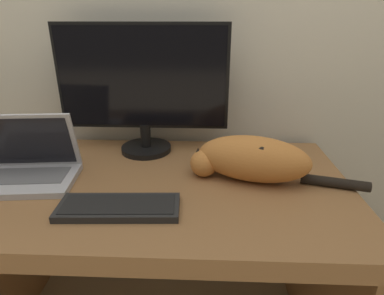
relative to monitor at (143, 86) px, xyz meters
The scene contains 6 objects.
desk 0.49m from the monitor, 79.06° to the right, with size 1.30×0.72×0.74m.
monitor is the anchor object (origin of this frame).
laptop 0.48m from the monitor, 142.69° to the right, with size 0.33×0.24×0.22m.
external_keyboard 0.49m from the monitor, 90.28° to the right, with size 0.34×0.14×0.02m.
cat 0.48m from the monitor, 30.79° to the right, with size 0.56×0.23×0.15m.
small_toy 0.47m from the monitor, ahead, with size 0.05×0.05×0.05m.
Camera 1 is at (0.18, -0.56, 1.24)m, focal length 30.00 mm.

